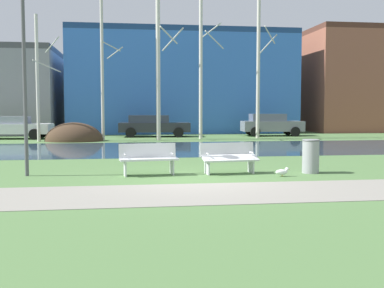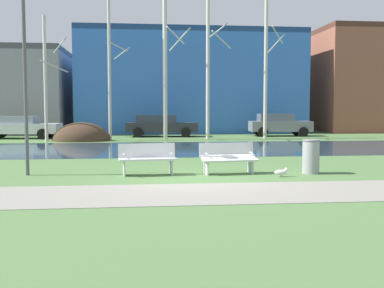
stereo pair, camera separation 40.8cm
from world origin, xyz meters
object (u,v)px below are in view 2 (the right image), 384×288
at_px(streetlamp, 24,36).
at_px(parked_hatch_third_grey, 279,124).
at_px(seagull, 281,172).
at_px(bench_left, 148,158).
at_px(parked_sedan_second_dark, 161,125).
at_px(parked_van_nearest_white, 20,126).
at_px(bench_right, 228,157).
at_px(trash_bin, 311,156).

xyz_separation_m(streetlamp, parked_hatch_third_grey, (12.32, 17.17, -3.03)).
distance_m(seagull, parked_hatch_third_grey, 19.05).
relative_size(bench_left, parked_hatch_third_grey, 0.40).
bearing_deg(parked_sedan_second_dark, seagull, -82.39).
bearing_deg(parked_van_nearest_white, bench_right, -59.52).
distance_m(bench_left, bench_right, 2.28).
distance_m(parked_van_nearest_white, parked_sedan_second_dark, 8.72).
distance_m(bench_right, trash_bin, 2.35).
bearing_deg(trash_bin, parked_van_nearest_white, 125.73).
relative_size(streetlamp, parked_hatch_third_grey, 1.40).
relative_size(parked_sedan_second_dark, parked_hatch_third_grey, 1.14).
xyz_separation_m(bench_right, streetlamp, (-5.59, 0.30, 3.34)).
relative_size(bench_right, parked_sedan_second_dark, 0.35).
bearing_deg(bench_left, parked_hatch_third_grey, 62.72).
distance_m(parked_sedan_second_dark, parked_hatch_third_grey, 7.89).
bearing_deg(trash_bin, seagull, -151.36).
xyz_separation_m(parked_sedan_second_dark, parked_hatch_third_grey, (7.89, -0.20, 0.03)).
height_order(trash_bin, parked_sedan_second_dark, parked_sedan_second_dark).
relative_size(seagull, streetlamp, 0.07).
xyz_separation_m(bench_right, parked_hatch_third_grey, (6.74, 17.47, 0.31)).
bearing_deg(bench_right, streetlamp, 176.89).
xyz_separation_m(streetlamp, parked_sedan_second_dark, (4.44, 17.37, -3.06)).
relative_size(trash_bin, seagull, 2.39).
height_order(bench_left, bench_right, same).
bearing_deg(bench_right, parked_sedan_second_dark, 93.73).
height_order(bench_left, parked_van_nearest_white, parked_van_nearest_white).
bearing_deg(bench_left, seagull, -12.25).
relative_size(trash_bin, streetlamp, 0.17).
bearing_deg(streetlamp, parked_hatch_third_grey, 54.33).
distance_m(seagull, parked_van_nearest_white, 20.70).
xyz_separation_m(parked_van_nearest_white, parked_sedan_second_dark, (8.66, 1.00, 0.01)).
distance_m(streetlamp, parked_van_nearest_white, 17.18).
relative_size(parked_van_nearest_white, parked_sedan_second_dark, 1.01).
relative_size(bench_left, streetlamp, 0.29).
distance_m(bench_right, seagull, 1.56).
distance_m(trash_bin, parked_sedan_second_dark, 18.23).
distance_m(streetlamp, parked_sedan_second_dark, 18.18).
distance_m(seagull, parked_sedan_second_dark, 18.62).
height_order(bench_left, streetlamp, streetlamp).
xyz_separation_m(trash_bin, parked_van_nearest_white, (-12.15, 16.89, 0.24)).
bearing_deg(bench_left, bench_right, 0.00).
distance_m(trash_bin, seagull, 1.23).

